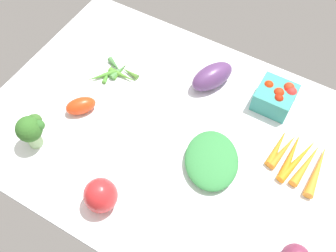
% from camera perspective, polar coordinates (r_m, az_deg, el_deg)
% --- Properties ---
extents(tablecloth, '(1.04, 0.76, 0.02)m').
position_cam_1_polar(tablecloth, '(1.12, -0.00, -0.84)').
color(tablecloth, white).
rests_on(tablecloth, ground).
extents(roma_tomato, '(0.09, 0.10, 0.05)m').
position_cam_1_polar(roma_tomato, '(1.16, -12.61, 2.90)').
color(roma_tomato, red).
rests_on(roma_tomato, tablecloth).
extents(bell_pepper_red, '(0.12, 0.12, 0.10)m').
position_cam_1_polar(bell_pepper_red, '(0.98, -9.79, -9.93)').
color(bell_pepper_red, red).
rests_on(bell_pepper_red, tablecloth).
extents(okra_pile, '(0.14, 0.14, 0.02)m').
position_cam_1_polar(okra_pile, '(1.24, -7.67, 7.75)').
color(okra_pile, '#4A892C').
rests_on(okra_pile, tablecloth).
extents(broccoli_head, '(0.07, 0.08, 0.11)m').
position_cam_1_polar(broccoli_head, '(1.10, -19.30, -0.33)').
color(broccoli_head, '#9AC186').
rests_on(broccoli_head, tablecloth).
extents(leafy_greens_clump, '(0.21, 0.23, 0.04)m').
position_cam_1_polar(leafy_greens_clump, '(1.05, 6.37, -4.95)').
color(leafy_greens_clump, '#348341').
rests_on(leafy_greens_clump, tablecloth).
extents(eggplant, '(0.13, 0.16, 0.07)m').
position_cam_1_polar(eggplant, '(1.19, 6.47, 7.21)').
color(eggplant, '#573466').
rests_on(eggplant, tablecloth).
extents(carrot_bunch, '(0.15, 0.18, 0.03)m').
position_cam_1_polar(carrot_bunch, '(1.11, 18.51, -4.54)').
color(carrot_bunch, orange).
rests_on(carrot_bunch, tablecloth).
extents(berry_basket, '(0.11, 0.11, 0.08)m').
position_cam_1_polar(berry_basket, '(1.18, 15.51, 4.19)').
color(berry_basket, teal).
rests_on(berry_basket, tablecloth).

